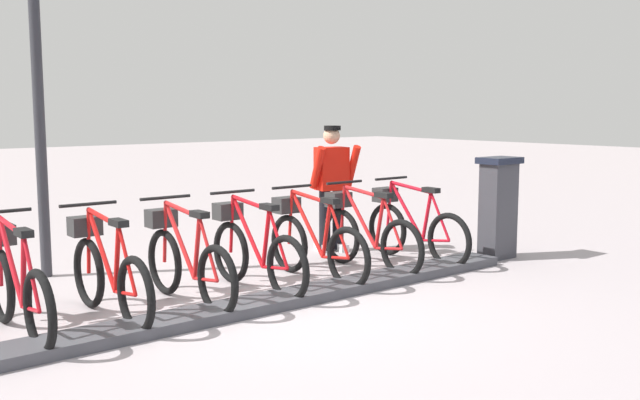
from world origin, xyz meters
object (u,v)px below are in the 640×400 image
object	(u,v)px
bike_docked_3	(253,250)
bike_docked_5	(107,272)
bike_docked_6	(16,285)
bike_docked_0	(413,227)
payment_kiosk	(498,206)
lamp_post	(36,58)
bike_docked_2	(313,241)
bike_docked_1	(366,233)
bike_docked_4	(185,260)
worker_near_rack	(332,183)

from	to	relation	value
bike_docked_3	bike_docked_5	xyz separation A→B (m)	(0.00, 1.58, 0.00)
bike_docked_5	bike_docked_6	xyz separation A→B (m)	(0.00, 0.79, 0.00)
bike_docked_3	bike_docked_5	size ratio (longest dim) A/B	1.00
bike_docked_5	bike_docked_0	bearing A→B (deg)	-90.00
bike_docked_6	bike_docked_5	bearing A→B (deg)	-90.00
payment_kiosk	lamp_post	bearing A→B (deg)	61.56
bike_docked_2	payment_kiosk	bearing A→B (deg)	-102.79
bike_docked_3	bike_docked_6	distance (m)	2.37
bike_docked_1	bike_docked_6	xyz separation A→B (m)	(0.00, 3.95, 0.00)
bike_docked_4	worker_near_rack	bearing A→B (deg)	-68.48
payment_kiosk	lamp_post	xyz separation A→B (m)	(2.58, 4.77, 1.77)
bike_docked_4	bike_docked_0	bearing A→B (deg)	-90.00
payment_kiosk	lamp_post	world-z (taller)	lamp_post
bike_docked_1	bike_docked_6	world-z (taller)	same
bike_docked_3	bike_docked_6	world-z (taller)	same
bike_docked_0	bike_docked_3	size ratio (longest dim) A/B	1.00
bike_docked_2	worker_near_rack	bearing A→B (deg)	-47.42
bike_docked_2	worker_near_rack	distance (m)	1.68
bike_docked_6	bike_docked_3	bearing A→B (deg)	-90.00
payment_kiosk	bike_docked_1	bearing A→B (deg)	71.70
bike_docked_1	bike_docked_5	world-z (taller)	same
bike_docked_0	bike_docked_2	size ratio (longest dim) A/B	1.00
bike_docked_1	worker_near_rack	size ratio (longest dim) A/B	1.04
bike_docked_4	bike_docked_5	size ratio (longest dim) A/B	1.00
bike_docked_6	worker_near_rack	world-z (taller)	worker_near_rack
bike_docked_2	bike_docked_0	bearing A→B (deg)	-90.00
bike_docked_0	worker_near_rack	bearing A→B (deg)	19.77
bike_docked_5	worker_near_rack	size ratio (longest dim) A/B	1.04
bike_docked_0	worker_near_rack	distance (m)	1.25
bike_docked_5	worker_near_rack	world-z (taller)	worker_near_rack
payment_kiosk	bike_docked_2	size ratio (longest dim) A/B	0.74
payment_kiosk	bike_docked_6	size ratio (longest dim) A/B	0.74
bike_docked_2	bike_docked_4	size ratio (longest dim) A/B	1.00
payment_kiosk	bike_docked_0	xyz separation A→B (m)	(0.57, 0.94, -0.24)
payment_kiosk	bike_docked_4	size ratio (longest dim) A/B	0.74
lamp_post	bike_docked_5	bearing A→B (deg)	176.49
bike_docked_6	lamp_post	xyz separation A→B (m)	(2.01, -0.91, 2.00)
bike_docked_0	bike_docked_1	distance (m)	0.79
bike_docked_0	bike_docked_3	distance (m)	2.37
bike_docked_1	bike_docked_4	distance (m)	2.37
bike_docked_0	bike_docked_3	world-z (taller)	same
bike_docked_0	bike_docked_5	distance (m)	3.95
payment_kiosk	worker_near_rack	bearing A→B (deg)	38.66
bike_docked_2	bike_docked_6	world-z (taller)	same
bike_docked_6	lamp_post	size ratio (longest dim) A/B	0.47
lamp_post	bike_docked_3	bearing A→B (deg)	-144.05
lamp_post	worker_near_rack	bearing A→B (deg)	-104.95
bike_docked_2	bike_docked_4	world-z (taller)	same
bike_docked_1	bike_docked_6	distance (m)	3.95
bike_docked_6	worker_near_rack	xyz separation A→B (m)	(1.09, -4.35, 0.48)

